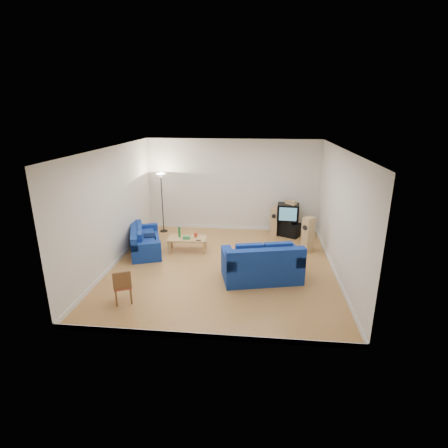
# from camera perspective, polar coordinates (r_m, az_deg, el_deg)

# --- Properties ---
(room) EXTENTS (6.01, 6.51, 3.21)m
(room) POSITION_cam_1_polar(r_m,az_deg,el_deg) (9.18, -0.26, 1.87)
(room) COLOR #945F2D
(room) RESTS_ON ground
(sofa_three_seat) EXTENTS (1.42, 2.08, 0.74)m
(sofa_three_seat) POSITION_cam_1_polar(r_m,az_deg,el_deg) (10.91, -12.93, -2.96)
(sofa_three_seat) COLOR navy
(sofa_three_seat) RESTS_ON ground
(sofa_loveseat) EXTENTS (2.13, 1.50, 0.97)m
(sofa_loveseat) POSITION_cam_1_polar(r_m,az_deg,el_deg) (8.90, 6.22, -6.87)
(sofa_loveseat) COLOR navy
(sofa_loveseat) RESTS_ON ground
(coffee_table) EXTENTS (1.19, 0.65, 0.42)m
(coffee_table) POSITION_cam_1_polar(r_m,az_deg,el_deg) (10.67, -6.03, -2.56)
(coffee_table) COLOR tan
(coffee_table) RESTS_ON ground
(bottle) EXTENTS (0.09, 0.09, 0.32)m
(bottle) POSITION_cam_1_polar(r_m,az_deg,el_deg) (10.71, -7.30, -1.30)
(bottle) COLOR #197233
(bottle) RESTS_ON coffee_table
(tissue_box) EXTENTS (0.21, 0.12, 0.09)m
(tissue_box) POSITION_cam_1_polar(r_m,az_deg,el_deg) (10.56, -6.15, -2.21)
(tissue_box) COLOR green
(tissue_box) RESTS_ON coffee_table
(red_canister) EXTENTS (0.10, 0.10, 0.13)m
(red_canister) POSITION_cam_1_polar(r_m,az_deg,el_deg) (10.69, -4.66, -1.81)
(red_canister) COLOR red
(red_canister) RESTS_ON coffee_table
(remote) EXTENTS (0.15, 0.07, 0.02)m
(remote) POSITION_cam_1_polar(r_m,az_deg,el_deg) (10.41, -4.20, -2.66)
(remote) COLOR black
(remote) RESTS_ON coffee_table
(tv_stand) EXTENTS (0.88, 0.74, 0.47)m
(tv_stand) POSITION_cam_1_polar(r_m,az_deg,el_deg) (12.13, 10.39, -0.84)
(tv_stand) COLOR black
(tv_stand) RESTS_ON ground
(av_receiver) EXTENTS (0.48, 0.45, 0.09)m
(av_receiver) POSITION_cam_1_polar(r_m,az_deg,el_deg) (12.01, 10.45, 0.36)
(av_receiver) COLOR black
(av_receiver) RESTS_ON tv_stand
(television) EXTENTS (0.76, 0.60, 0.55)m
(television) POSITION_cam_1_polar(r_m,az_deg,el_deg) (11.98, 10.43, 1.93)
(television) COLOR black
(television) RESTS_ON av_receiver
(centre_speaker) EXTENTS (0.39, 0.37, 0.13)m
(centre_speaker) POSITION_cam_1_polar(r_m,az_deg,el_deg) (11.89, 10.87, 3.50)
(centre_speaker) COLOR tan
(centre_speaker) RESTS_ON television
(speaker_left) EXTENTS (0.24, 0.32, 0.99)m
(speaker_left) POSITION_cam_1_polar(r_m,az_deg,el_deg) (12.01, 8.10, 0.41)
(speaker_left) COLOR tan
(speaker_left) RESTS_ON ground
(speaker_right) EXTENTS (0.40, 0.40, 1.08)m
(speaker_right) POSITION_cam_1_polar(r_m,az_deg,el_deg) (10.82, 13.56, -1.69)
(speaker_right) COLOR tan
(speaker_right) RESTS_ON ground
(floor_lamp) EXTENTS (0.35, 0.35, 2.07)m
(floor_lamp) POSITION_cam_1_polar(r_m,az_deg,el_deg) (12.18, -10.21, 6.43)
(floor_lamp) COLOR black
(floor_lamp) RESTS_ON ground
(dining_chair) EXTENTS (0.51, 0.51, 0.81)m
(dining_chair) POSITION_cam_1_polar(r_m,az_deg,el_deg) (8.10, -16.25, -9.52)
(dining_chair) COLOR brown
(dining_chair) RESTS_ON ground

